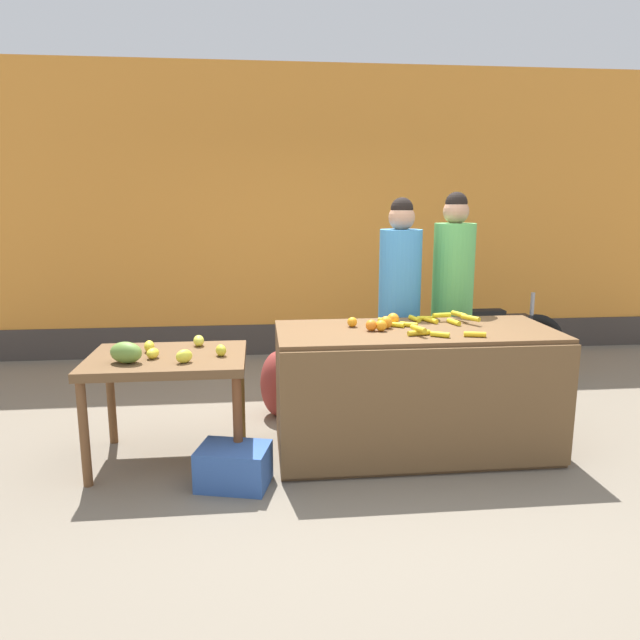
{
  "coord_description": "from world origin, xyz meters",
  "views": [
    {
      "loc": [
        -0.72,
        -3.95,
        1.78
      ],
      "look_at": [
        -0.29,
        0.15,
        0.95
      ],
      "focal_mm": 32.9,
      "sensor_mm": 36.0,
      "label": 1
    }
  ],
  "objects_px": {
    "vendor_woman_green_shirt": "(452,304)",
    "produce_crate": "(234,466)",
    "parked_motorcycle": "(490,339)",
    "produce_sack": "(278,384)",
    "vendor_woman_blue_shirt": "(399,310)"
  },
  "relations": [
    {
      "from": "produce_crate",
      "to": "produce_sack",
      "type": "distance_m",
      "value": 1.28
    },
    {
      "from": "parked_motorcycle",
      "to": "produce_sack",
      "type": "distance_m",
      "value": 2.39
    },
    {
      "from": "vendor_woman_blue_shirt",
      "to": "produce_crate",
      "type": "xyz_separation_m",
      "value": [
        -1.32,
        -1.11,
        -0.79
      ]
    },
    {
      "from": "vendor_woman_green_shirt",
      "to": "produce_crate",
      "type": "distance_m",
      "value": 2.3
    },
    {
      "from": "vendor_woman_blue_shirt",
      "to": "vendor_woman_green_shirt",
      "type": "distance_m",
      "value": 0.48
    },
    {
      "from": "vendor_woman_blue_shirt",
      "to": "produce_sack",
      "type": "distance_m",
      "value": 1.19
    },
    {
      "from": "produce_crate",
      "to": "produce_sack",
      "type": "height_order",
      "value": "produce_sack"
    },
    {
      "from": "parked_motorcycle",
      "to": "vendor_woman_blue_shirt",
      "type": "bearing_deg",
      "value": -139.94
    },
    {
      "from": "vendor_woman_green_shirt",
      "to": "parked_motorcycle",
      "type": "xyz_separation_m",
      "value": [
        0.74,
        0.94,
        -0.54
      ]
    },
    {
      "from": "vendor_woman_green_shirt",
      "to": "produce_crate",
      "type": "bearing_deg",
      "value": -146.45
    },
    {
      "from": "produce_sack",
      "to": "parked_motorcycle",
      "type": "bearing_deg",
      "value": 22.33
    },
    {
      "from": "parked_motorcycle",
      "to": "produce_sack",
      "type": "bearing_deg",
      "value": -157.67
    },
    {
      "from": "vendor_woman_green_shirt",
      "to": "parked_motorcycle",
      "type": "bearing_deg",
      "value": 51.72
    },
    {
      "from": "parked_motorcycle",
      "to": "produce_sack",
      "type": "height_order",
      "value": "parked_motorcycle"
    },
    {
      "from": "vendor_woman_green_shirt",
      "to": "produce_crate",
      "type": "height_order",
      "value": "vendor_woman_green_shirt"
    }
  ]
}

